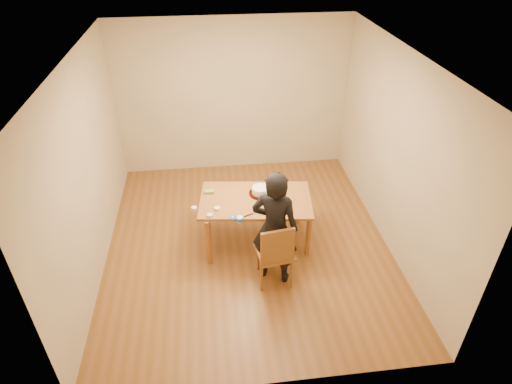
{
  "coord_description": "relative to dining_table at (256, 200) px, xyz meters",
  "views": [
    {
      "loc": [
        -0.46,
        -4.78,
        4.09
      ],
      "look_at": [
        0.12,
        -0.04,
        0.9
      ],
      "focal_mm": 30.0,
      "sensor_mm": 36.0,
      "label": 1
    }
  ],
  "objects": [
    {
      "name": "cake",
      "position": [
        0.08,
        0.12,
        0.08
      ],
      "size": [
        0.24,
        0.24,
        0.08
      ],
      "primitive_type": "cylinder",
      "color": "white",
      "rests_on": "cake_plate"
    },
    {
      "name": "ramekin_multi",
      "position": [
        -0.84,
        -0.14,
        0.04
      ],
      "size": [
        0.07,
        0.07,
        0.04
      ],
      "primitive_type": "cylinder",
      "color": "white",
      "rests_on": "dining_table"
    },
    {
      "name": "ramekin_yellow",
      "position": [
        -0.53,
        -0.18,
        0.04
      ],
      "size": [
        0.08,
        0.08,
        0.04
      ],
      "primitive_type": "cylinder",
      "color": "white",
      "rests_on": "dining_table"
    },
    {
      "name": "candy_box_green",
      "position": [
        -0.62,
        0.23,
        0.05
      ],
      "size": [
        0.13,
        0.07,
        0.02
      ],
      "primitive_type": "cube",
      "rotation": [
        0.0,
        0.0,
        -0.02
      ],
      "color": "green",
      "rests_on": "candy_box_pink"
    },
    {
      "name": "dining_chair",
      "position": [
        0.15,
        -0.78,
        -0.28
      ],
      "size": [
        0.5,
        0.5,
        0.04
      ],
      "primitive_type": "cube",
      "rotation": [
        0.0,
        0.0,
        0.14
      ],
      "color": "brown",
      "rests_on": "floor"
    },
    {
      "name": "cake_plate",
      "position": [
        0.08,
        0.12,
        0.03
      ],
      "size": [
        0.32,
        0.32,
        0.02
      ],
      "primitive_type": "cylinder",
      "color": "red",
      "rests_on": "dining_table"
    },
    {
      "name": "frosting_lid",
      "position": [
        -0.35,
        -0.39,
        0.02
      ],
      "size": [
        0.09,
        0.09,
        0.01
      ],
      "primitive_type": "cylinder",
      "color": "#1B53B2",
      "rests_on": "dining_table"
    },
    {
      "name": "frosting_dome",
      "position": [
        0.08,
        0.12,
        0.13
      ],
      "size": [
        0.23,
        0.23,
        0.03
      ],
      "primitive_type": "ellipsoid",
      "color": "white",
      "rests_on": "cake"
    },
    {
      "name": "frosting_tub",
      "position": [
        -0.26,
        -0.47,
        0.05
      ],
      "size": [
        0.08,
        0.08,
        0.07
      ],
      "primitive_type": "cylinder",
      "color": "white",
      "rests_on": "dining_table"
    },
    {
      "name": "dining_table",
      "position": [
        0.0,
        0.0,
        0.0
      ],
      "size": [
        1.62,
        1.07,
        0.04
      ],
      "primitive_type": "cube",
      "rotation": [
        0.0,
        0.0,
        -0.12
      ],
      "color": "brown",
      "rests_on": "floor"
    },
    {
      "name": "ramekin_green",
      "position": [
        -0.63,
        -0.32,
        0.04
      ],
      "size": [
        0.08,
        0.08,
        0.04
      ],
      "primitive_type": "cylinder",
      "color": "white",
      "rests_on": "dining_table"
    },
    {
      "name": "frosting_dollop",
      "position": [
        -0.35,
        -0.39,
        0.04
      ],
      "size": [
        0.04,
        0.04,
        0.02
      ],
      "primitive_type": "ellipsoid",
      "color": "white",
      "rests_on": "frosting_lid"
    },
    {
      "name": "person",
      "position": [
        0.15,
        -0.73,
        0.07
      ],
      "size": [
        0.69,
        0.58,
        1.6
      ],
      "primitive_type": "imported",
      "rotation": [
        0.0,
        0.0,
        2.75
      ],
      "color": "black",
      "rests_on": "floor"
    },
    {
      "name": "room_shell",
      "position": [
        -0.12,
        0.33,
        0.62
      ],
      "size": [
        4.0,
        4.5,
        2.7
      ],
      "color": "brown",
      "rests_on": "ground"
    },
    {
      "name": "candy_box_pink",
      "position": [
        -0.62,
        0.23,
        0.03
      ],
      "size": [
        0.12,
        0.06,
        0.02
      ],
      "primitive_type": "cube",
      "rotation": [
        0.0,
        0.0,
        -0.04
      ],
      "color": "#E93695",
      "rests_on": "dining_table"
    },
    {
      "name": "spatula",
      "position": [
        -0.15,
        -0.37,
        0.02
      ],
      "size": [
        0.17,
        0.09,
        0.01
      ],
      "primitive_type": "cube",
      "rotation": [
        0.0,
        0.0,
        0.41
      ],
      "color": "black",
      "rests_on": "dining_table"
    }
  ]
}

